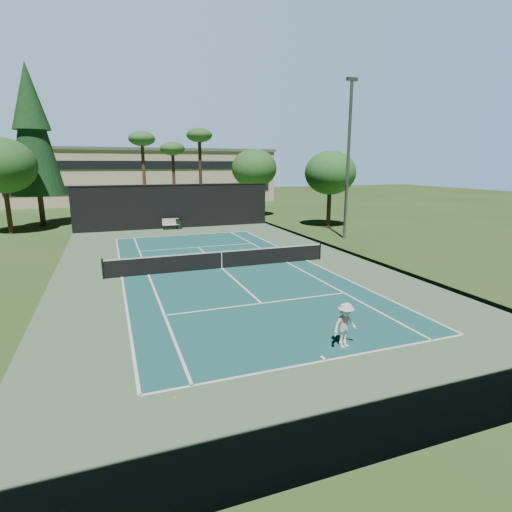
{
  "coord_description": "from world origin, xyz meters",
  "views": [
    {
      "loc": [
        -5.86,
        -21.59,
        5.84
      ],
      "look_at": [
        1.0,
        -3.0,
        1.3
      ],
      "focal_mm": 28.0,
      "sensor_mm": 36.0,
      "label": 1
    }
  ],
  "objects_px": {
    "tennis_ball_c": "(244,259)",
    "trash_bin": "(179,224)",
    "tennis_ball_b": "(193,259)",
    "park_bench": "(171,224)",
    "tennis_net": "(222,259)",
    "tennis_ball_d": "(104,268)",
    "tennis_ball_a": "(175,398)",
    "player": "(345,325)"
  },
  "relations": [
    {
      "from": "tennis_ball_b",
      "to": "park_bench",
      "type": "xyz_separation_m",
      "value": [
        0.49,
        12.61,
        0.52
      ]
    },
    {
      "from": "tennis_ball_a",
      "to": "park_bench",
      "type": "distance_m",
      "value": 27.98
    },
    {
      "from": "tennis_net",
      "to": "park_bench",
      "type": "height_order",
      "value": "tennis_net"
    },
    {
      "from": "park_bench",
      "to": "trash_bin",
      "type": "bearing_deg",
      "value": -2.74
    },
    {
      "from": "tennis_ball_a",
      "to": "tennis_ball_d",
      "type": "height_order",
      "value": "tennis_ball_d"
    },
    {
      "from": "park_bench",
      "to": "tennis_net",
      "type": "bearing_deg",
      "value": -87.67
    },
    {
      "from": "tennis_ball_a",
      "to": "tennis_ball_b",
      "type": "bearing_deg",
      "value": 76.81
    },
    {
      "from": "tennis_ball_d",
      "to": "tennis_ball_a",
      "type": "bearing_deg",
      "value": -83.17
    },
    {
      "from": "tennis_ball_b",
      "to": "tennis_ball_a",
      "type": "bearing_deg",
      "value": -103.19
    },
    {
      "from": "player",
      "to": "tennis_ball_d",
      "type": "distance_m",
      "value": 15.46
    },
    {
      "from": "tennis_net",
      "to": "tennis_ball_d",
      "type": "relative_size",
      "value": 211.03
    },
    {
      "from": "tennis_ball_c",
      "to": "tennis_ball_d",
      "type": "relative_size",
      "value": 1.27
    },
    {
      "from": "tennis_ball_a",
      "to": "tennis_ball_b",
      "type": "distance_m",
      "value": 15.48
    },
    {
      "from": "player",
      "to": "tennis_ball_b",
      "type": "relative_size",
      "value": 25.72
    },
    {
      "from": "tennis_ball_b",
      "to": "park_bench",
      "type": "height_order",
      "value": "park_bench"
    },
    {
      "from": "tennis_net",
      "to": "tennis_ball_b",
      "type": "distance_m",
      "value": 3.02
    },
    {
      "from": "tennis_ball_a",
      "to": "trash_bin",
      "type": "bearing_deg",
      "value": 80.19
    },
    {
      "from": "tennis_net",
      "to": "tennis_ball_c",
      "type": "xyz_separation_m",
      "value": [
        1.89,
        1.7,
        -0.52
      ]
    },
    {
      "from": "tennis_ball_a",
      "to": "tennis_ball_d",
      "type": "bearing_deg",
      "value": 96.83
    },
    {
      "from": "tennis_ball_b",
      "to": "trash_bin",
      "type": "relative_size",
      "value": 0.06
    },
    {
      "from": "tennis_net",
      "to": "tennis_ball_d",
      "type": "bearing_deg",
      "value": 160.24
    },
    {
      "from": "tennis_net",
      "to": "player",
      "type": "relative_size",
      "value": 8.52
    },
    {
      "from": "tennis_net",
      "to": "park_bench",
      "type": "bearing_deg",
      "value": 92.33
    },
    {
      "from": "player",
      "to": "tennis_ball_a",
      "type": "bearing_deg",
      "value": 178.61
    },
    {
      "from": "tennis_ball_b",
      "to": "tennis_ball_d",
      "type": "height_order",
      "value": "tennis_ball_d"
    },
    {
      "from": "tennis_ball_c",
      "to": "tennis_ball_b",
      "type": "bearing_deg",
      "value": 160.62
    },
    {
      "from": "trash_bin",
      "to": "park_bench",
      "type": "bearing_deg",
      "value": 177.26
    },
    {
      "from": "tennis_net",
      "to": "tennis_ball_a",
      "type": "distance_m",
      "value": 13.18
    },
    {
      "from": "tennis_net",
      "to": "player",
      "type": "xyz_separation_m",
      "value": [
        1.06,
        -11.22,
        0.2
      ]
    },
    {
      "from": "tennis_net",
      "to": "tennis_ball_d",
      "type": "height_order",
      "value": "tennis_net"
    },
    {
      "from": "tennis_ball_c",
      "to": "trash_bin",
      "type": "height_order",
      "value": "trash_bin"
    },
    {
      "from": "player",
      "to": "park_bench",
      "type": "xyz_separation_m",
      "value": [
        -1.68,
        26.59,
        -0.21
      ]
    },
    {
      "from": "tennis_net",
      "to": "tennis_ball_c",
      "type": "distance_m",
      "value": 2.6
    },
    {
      "from": "park_bench",
      "to": "trash_bin",
      "type": "distance_m",
      "value": 0.77
    },
    {
      "from": "trash_bin",
      "to": "player",
      "type": "bearing_deg",
      "value": -88.01
    },
    {
      "from": "tennis_net",
      "to": "trash_bin",
      "type": "distance_m",
      "value": 15.33
    },
    {
      "from": "tennis_ball_b",
      "to": "player",
      "type": "bearing_deg",
      "value": -81.18
    },
    {
      "from": "tennis_ball_c",
      "to": "trash_bin",
      "type": "bearing_deg",
      "value": 97.35
    },
    {
      "from": "tennis_ball_b",
      "to": "tennis_ball_d",
      "type": "xyz_separation_m",
      "value": [
        -5.28,
        -0.46,
        0.0
      ]
    },
    {
      "from": "tennis_net",
      "to": "tennis_ball_a",
      "type": "height_order",
      "value": "tennis_net"
    },
    {
      "from": "player",
      "to": "tennis_ball_c",
      "type": "bearing_deg",
      "value": 74.01
    },
    {
      "from": "park_bench",
      "to": "trash_bin",
      "type": "xyz_separation_m",
      "value": [
        0.76,
        -0.04,
        -0.07
      ]
    }
  ]
}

